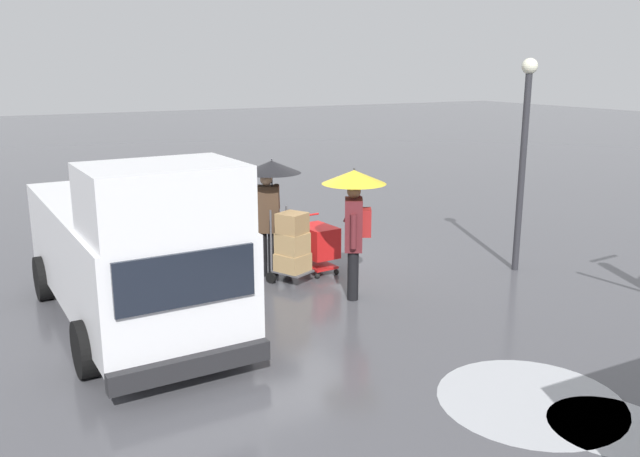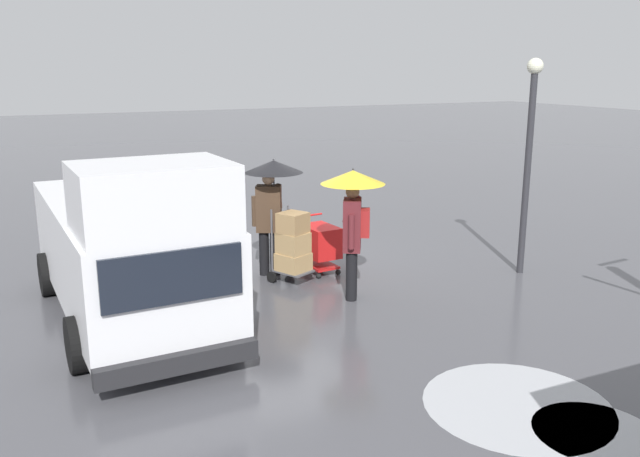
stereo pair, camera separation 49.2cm
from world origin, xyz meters
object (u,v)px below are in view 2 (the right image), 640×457
object	(u,v)px
shopping_cart_vendor	(320,243)
pedestrian_pink_side	(272,190)
street_lamp	(529,144)
pedestrian_black_side	(353,204)
cargo_van_parked_right	(129,246)
hand_dolly_boxes	(293,245)

from	to	relation	value
shopping_cart_vendor	pedestrian_pink_side	world-z (taller)	pedestrian_pink_side
street_lamp	pedestrian_black_side	bearing A→B (deg)	-2.83
cargo_van_parked_right	pedestrian_pink_side	bearing A→B (deg)	-155.92
pedestrian_black_side	street_lamp	bearing A→B (deg)	177.17
pedestrian_black_side	street_lamp	world-z (taller)	street_lamp
hand_dolly_boxes	street_lamp	world-z (taller)	street_lamp
hand_dolly_boxes	pedestrian_black_side	distance (m)	1.53
cargo_van_parked_right	shopping_cart_vendor	distance (m)	3.74
pedestrian_pink_side	cargo_van_parked_right	bearing A→B (deg)	24.08
pedestrian_black_side	pedestrian_pink_side	bearing A→B (deg)	-66.28
cargo_van_parked_right	pedestrian_black_side	xyz separation A→B (m)	(-3.46, 0.46, 0.39)
shopping_cart_vendor	street_lamp	world-z (taller)	street_lamp
hand_dolly_boxes	pedestrian_pink_side	world-z (taller)	pedestrian_pink_side
pedestrian_pink_side	street_lamp	distance (m)	4.64
shopping_cart_vendor	pedestrian_black_side	xyz separation A→B (m)	(0.10, 1.44, 1.00)
shopping_cart_vendor	pedestrian_pink_side	distance (m)	1.34
hand_dolly_boxes	shopping_cart_vendor	bearing A→B (deg)	-154.42
cargo_van_parked_right	shopping_cart_vendor	size ratio (longest dim) A/B	5.32
hand_dolly_boxes	street_lamp	size ratio (longest dim) A/B	0.34
cargo_van_parked_right	street_lamp	world-z (taller)	street_lamp
cargo_van_parked_right	hand_dolly_boxes	size ratio (longest dim) A/B	4.12
cargo_van_parked_right	pedestrian_black_side	distance (m)	3.52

